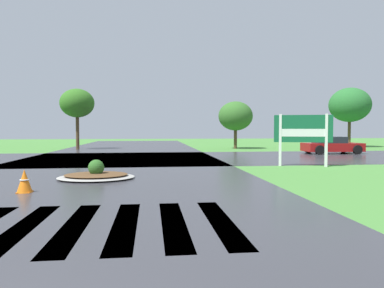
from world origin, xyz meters
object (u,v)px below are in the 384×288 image
at_px(traffic_cone, 24,181).
at_px(median_island, 96,175).
at_px(car_dark_suv, 331,145).
at_px(estate_billboard, 303,131).

bearing_deg(traffic_cone, median_island, 58.71).
distance_m(median_island, traffic_cone, 3.01).
relative_size(car_dark_suv, traffic_cone, 6.20).
relative_size(estate_billboard, traffic_cone, 3.94).
bearing_deg(median_island, estate_billboard, 19.16).
distance_m(median_island, car_dark_suv, 18.45).
distance_m(estate_billboard, car_dark_suv, 9.87).
distance_m(estate_billboard, traffic_cone, 12.10).
bearing_deg(traffic_cone, car_dark_suv, 40.08).
bearing_deg(estate_billboard, median_island, 36.86).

